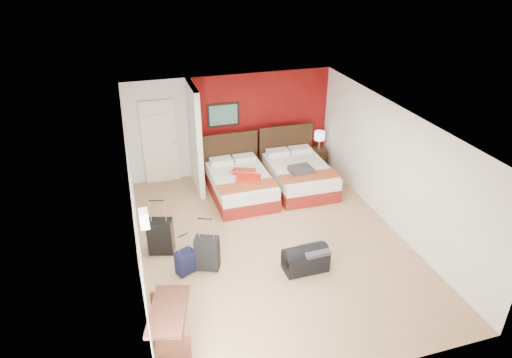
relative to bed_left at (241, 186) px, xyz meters
name	(u,v)px	position (x,y,z in m)	size (l,w,h in m)	color
ground	(273,241)	(0.14, -1.88, -0.28)	(6.50, 6.50, 0.00)	tan
room_walls	(186,163)	(-1.27, -0.46, 0.98)	(5.02, 6.52, 2.50)	white
red_accent_panel	(261,122)	(0.89, 1.35, 0.97)	(3.50, 0.04, 2.50)	maroon
partition_wall	(195,139)	(-0.86, 0.73, 0.97)	(0.12, 1.20, 2.50)	silver
entry_door	(160,142)	(-1.61, 1.32, 0.75)	(0.82, 0.06, 2.05)	silver
bed_left	(241,186)	(0.00, 0.00, 0.00)	(1.30, 1.85, 0.56)	silver
bed_right	(299,177)	(1.45, 0.03, 0.01)	(1.33, 1.89, 0.57)	silver
red_suitcase_open	(246,175)	(0.10, -0.10, 0.32)	(0.52, 0.72, 0.09)	red
jacket_bundle	(301,170)	(1.35, -0.27, 0.35)	(0.51, 0.41, 0.12)	#3D3E42
nightstand	(318,158)	(2.32, 0.93, -0.02)	(0.37, 0.37, 0.51)	black
table_lamp	(319,140)	(2.32, 0.93, 0.47)	(0.26, 0.26, 0.47)	silver
suitcase_black	(161,238)	(-1.98, -1.61, 0.06)	(0.45, 0.28, 0.68)	black
suitcase_charcoal	(207,254)	(-1.24, -2.33, 0.03)	(0.42, 0.26, 0.62)	black
suitcase_navy	(185,263)	(-1.65, -2.35, -0.05)	(0.32, 0.20, 0.45)	black
duffel_bag	(305,260)	(0.42, -2.85, -0.08)	(0.78, 0.42, 0.40)	black
jacket_draped	(315,250)	(0.57, -2.90, 0.15)	(0.46, 0.38, 0.06)	#3A393E
desk	(171,331)	(-2.10, -4.01, 0.13)	(0.49, 0.97, 0.81)	black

